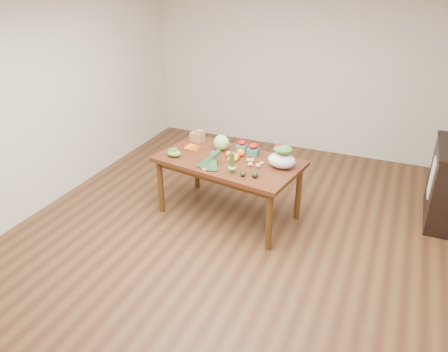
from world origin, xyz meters
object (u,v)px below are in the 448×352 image
at_px(dining_table, 229,188).
at_px(cabbage, 221,143).
at_px(salad_bag, 282,158).
at_px(paper_bag, 197,136).
at_px(mandarin_cluster, 232,158).
at_px(kale_bunch, 209,161).
at_px(asparagus_bundle, 232,163).

relative_size(dining_table, cabbage, 8.71).
bearing_deg(salad_bag, cabbage, 166.07).
xyz_separation_m(dining_table, paper_bag, (-0.59, 0.37, 0.45)).
height_order(paper_bag, mandarin_cluster, paper_bag).
xyz_separation_m(mandarin_cluster, kale_bunch, (-0.18, -0.26, 0.04)).
relative_size(dining_table, mandarin_cluster, 9.18).
height_order(mandarin_cluster, kale_bunch, kale_bunch).
bearing_deg(dining_table, kale_bunch, -103.90).
relative_size(cabbage, salad_bag, 0.61).
distance_m(kale_bunch, salad_bag, 0.81).
relative_size(asparagus_bundle, salad_bag, 0.80).
bearing_deg(paper_bag, dining_table, -31.80).
height_order(kale_bunch, salad_bag, salad_bag).
xyz_separation_m(cabbage, salad_bag, (0.82, -0.20, 0.03)).
xyz_separation_m(dining_table, asparagus_bundle, (0.17, -0.32, 0.50)).
bearing_deg(kale_bunch, paper_bag, 135.49).
distance_m(dining_table, cabbage, 0.56).
relative_size(paper_bag, kale_bunch, 0.52).
xyz_separation_m(dining_table, cabbage, (-0.19, 0.23, 0.47)).
height_order(asparagus_bundle, salad_bag, asparagus_bundle).
bearing_deg(kale_bunch, cabbage, 107.49).
bearing_deg(dining_table, asparagus_bundle, -52.51).
bearing_deg(salad_bag, paper_bag, 164.43).
distance_m(mandarin_cluster, asparagus_bundle, 0.33).
distance_m(paper_bag, kale_bunch, 0.80).
height_order(cabbage, mandarin_cluster, cabbage).
bearing_deg(salad_bag, asparagus_bundle, -142.84).
relative_size(cabbage, asparagus_bundle, 0.76).
bearing_deg(mandarin_cluster, kale_bunch, -124.39).
bearing_deg(dining_table, mandarin_cluster, -13.84).
distance_m(cabbage, kale_bunch, 0.52).
distance_m(paper_bag, cabbage, 0.42).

